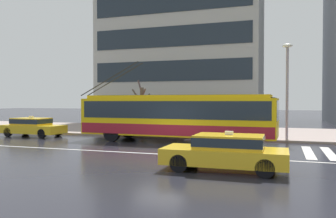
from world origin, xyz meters
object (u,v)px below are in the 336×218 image
(taxi_oncoming_near, at_px, (226,151))
(bus_shelter, at_px, (167,106))
(pedestrian_at_shelter, at_px, (134,110))
(pedestrian_approaching_curb, at_px, (176,121))
(street_tree_bare, at_px, (142,105))
(trolleybus, at_px, (176,116))
(taxi_queued_behind_bus, at_px, (32,126))
(street_lamp, at_px, (287,82))
(pedestrian_walking_past, at_px, (192,111))

(taxi_oncoming_near, bearing_deg, bus_shelter, 118.17)
(pedestrian_at_shelter, xyz_separation_m, pedestrian_approaching_curb, (3.54, -1.14, -0.64))
(street_tree_bare, bearing_deg, bus_shelter, -30.74)
(trolleybus, bearing_deg, pedestrian_at_shelter, 140.50)
(taxi_queued_behind_bus, xyz_separation_m, street_tree_bare, (6.06, 5.05, 1.41))
(taxi_oncoming_near, bearing_deg, street_lamp, 78.02)
(taxi_oncoming_near, xyz_separation_m, street_lamp, (2.11, 9.95, 2.90))
(pedestrian_walking_past, distance_m, street_tree_bare, 4.54)
(taxi_queued_behind_bus, distance_m, pedestrian_at_shelter, 7.12)
(street_tree_bare, bearing_deg, taxi_queued_behind_bus, -140.22)
(trolleybus, bearing_deg, taxi_oncoming_near, -61.13)
(pedestrian_approaching_curb, bearing_deg, taxi_oncoming_near, -63.62)
(trolleybus, relative_size, pedestrian_at_shelter, 5.96)
(street_lamp, xyz_separation_m, street_tree_bare, (-10.60, 2.60, -1.49))
(taxi_queued_behind_bus, height_order, pedestrian_approaching_curb, pedestrian_approaching_curb)
(taxi_queued_behind_bus, bearing_deg, bus_shelter, 22.07)
(trolleybus, relative_size, street_lamp, 2.13)
(pedestrian_walking_past, relative_size, street_tree_bare, 0.48)
(trolleybus, xyz_separation_m, bus_shelter, (-1.76, 3.51, 0.53))
(trolleybus, relative_size, bus_shelter, 3.34)
(trolleybus, distance_m, pedestrian_at_shelter, 5.62)
(pedestrian_walking_past, xyz_separation_m, street_lamp, (6.25, -1.36, 1.90))
(trolleybus, relative_size, taxi_oncoming_near, 2.85)
(pedestrian_at_shelter, bearing_deg, pedestrian_approaching_curb, -17.81)
(trolleybus, height_order, street_lamp, street_lamp)
(street_lamp, bearing_deg, street_tree_bare, 166.21)
(taxi_queued_behind_bus, bearing_deg, trolleybus, 0.00)
(pedestrian_approaching_curb, height_order, pedestrian_walking_past, pedestrian_walking_past)
(pedestrian_at_shelter, xyz_separation_m, street_lamp, (10.58, -1.13, 1.85))
(street_lamp, height_order, street_tree_bare, street_lamp)
(bus_shelter, distance_m, street_tree_bare, 3.01)
(pedestrian_walking_past, bearing_deg, street_lamp, -12.29)
(taxi_oncoming_near, bearing_deg, pedestrian_at_shelter, 127.40)
(street_lamp, relative_size, street_tree_bare, 1.45)
(taxi_queued_behind_bus, relative_size, street_tree_bare, 1.12)
(bus_shelter, height_order, pedestrian_approaching_curb, bus_shelter)
(bus_shelter, bearing_deg, pedestrian_approaching_curb, -47.98)
(trolleybus, height_order, taxi_oncoming_near, trolleybus)
(pedestrian_approaching_curb, bearing_deg, trolleybus, -71.98)
(pedestrian_walking_past, bearing_deg, pedestrian_approaching_curb, -120.10)
(taxi_oncoming_near, bearing_deg, street_tree_bare, 124.06)
(trolleybus, xyz_separation_m, taxi_queued_behind_bus, (-10.41, -0.00, -0.84))
(bus_shelter, bearing_deg, street_tree_bare, 149.26)
(taxi_oncoming_near, height_order, street_tree_bare, street_tree_bare)
(bus_shelter, relative_size, street_tree_bare, 0.92)
(trolleybus, distance_m, pedestrian_approaching_curb, 2.59)
(taxi_queued_behind_bus, height_order, pedestrian_at_shelter, pedestrian_at_shelter)
(trolleybus, bearing_deg, pedestrian_walking_past, 89.96)
(taxi_oncoming_near, height_order, bus_shelter, bus_shelter)
(pedestrian_walking_past, bearing_deg, trolleybus, -90.04)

